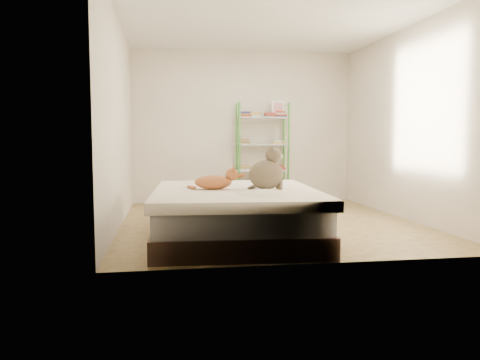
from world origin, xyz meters
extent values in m
cube|color=tan|center=(0.00, 0.00, 0.00)|extent=(3.80, 4.20, 0.01)
cube|color=white|center=(0.00, 0.00, 2.60)|extent=(3.80, 4.20, 0.01)
cube|color=#FAEACF|center=(0.00, 2.10, 1.30)|extent=(3.80, 0.01, 2.60)
cube|color=#FAEACF|center=(0.00, -2.10, 1.30)|extent=(3.80, 0.01, 2.60)
cube|color=#FAEACF|center=(-1.90, 0.00, 1.30)|extent=(0.01, 4.20, 2.60)
cube|color=#FAEACF|center=(1.90, 0.00, 1.30)|extent=(0.01, 4.20, 2.60)
cube|color=#4F372E|center=(-0.59, -0.98, 0.11)|extent=(1.81, 2.21, 0.21)
cube|color=white|center=(-0.59, -0.98, 0.33)|extent=(1.76, 2.14, 0.23)
cube|color=#FFF3C4|center=(-0.59, -0.98, 0.50)|extent=(1.85, 2.25, 0.11)
cylinder|color=green|center=(-0.12, 1.72, 0.85)|extent=(0.04, 0.04, 1.70)
cylinder|color=green|center=(-0.12, 2.04, 0.85)|extent=(0.04, 0.04, 1.70)
cylinder|color=green|center=(0.72, 1.72, 0.85)|extent=(0.04, 0.04, 1.70)
cylinder|color=green|center=(0.72, 2.04, 0.85)|extent=(0.04, 0.04, 1.70)
cube|color=#B5B5B5|center=(0.30, 1.88, 0.10)|extent=(0.86, 0.34, 0.02)
cube|color=#B5B5B5|center=(0.30, 1.88, 0.55)|extent=(0.86, 0.34, 0.02)
cube|color=#B5B5B5|center=(0.30, 1.88, 1.00)|extent=(0.86, 0.34, 0.02)
cube|color=#B5B5B5|center=(0.30, 1.88, 1.45)|extent=(0.86, 0.34, 0.02)
cube|color=red|center=(0.00, 1.88, 0.16)|extent=(0.20, 0.16, 0.09)
cube|color=red|center=(0.30, 1.88, 0.16)|extent=(0.20, 0.16, 0.09)
cube|color=red|center=(0.60, 1.88, 0.16)|extent=(0.20, 0.16, 0.09)
cube|color=red|center=(0.00, 1.88, 0.61)|extent=(0.20, 0.16, 0.09)
cube|color=red|center=(0.60, 1.88, 0.61)|extent=(0.20, 0.16, 0.09)
cube|color=red|center=(0.00, 1.88, 1.06)|extent=(0.20, 0.16, 0.09)
cube|color=red|center=(0.60, 1.88, 1.06)|extent=(0.20, 0.16, 0.09)
cube|color=red|center=(0.00, 1.88, 1.51)|extent=(0.20, 0.16, 0.09)
cube|color=red|center=(0.20, 1.88, 1.51)|extent=(0.20, 0.16, 0.09)
cube|color=red|center=(0.40, 1.88, 1.51)|extent=(0.20, 0.16, 0.09)
cube|color=red|center=(0.60, 1.88, 1.51)|extent=(0.20, 0.16, 0.09)
cube|color=white|center=(0.58, 1.93, 1.60)|extent=(0.22, 0.07, 0.28)
cube|color=red|center=(0.58, 1.92, 1.60)|extent=(0.17, 0.05, 0.22)
cube|color=#927D54|center=(0.05, 0.67, 0.16)|extent=(0.53, 0.46, 0.33)
cube|color=#6239A1|center=(0.09, 0.48, 0.16)|extent=(0.28, 0.06, 0.07)
cube|color=#927D54|center=(0.05, 0.49, 0.33)|extent=(0.48, 0.23, 0.10)
cube|color=white|center=(-0.73, 1.51, 0.17)|extent=(0.36, 0.33, 0.35)
cube|color=white|center=(-0.73, 1.51, 0.36)|extent=(0.39, 0.37, 0.03)
camera|label=1|loc=(-1.31, -5.97, 1.09)|focal=35.00mm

